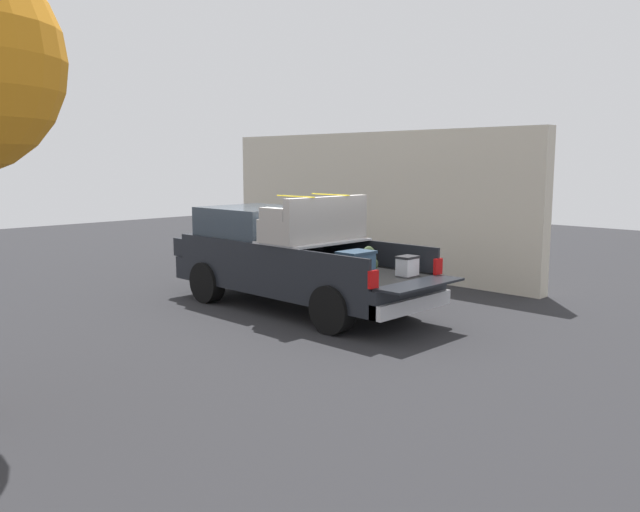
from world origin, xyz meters
name	(u,v)px	position (x,y,z in m)	size (l,w,h in m)	color
ground_plane	(298,309)	(0.00, 0.00, 0.00)	(40.00, 40.00, 0.00)	#262628
pickup_truck	(284,257)	(0.38, 0.00, 0.98)	(6.05, 2.06, 2.23)	black
building_facade	(368,203)	(1.90, -4.32, 1.79)	(9.74, 0.36, 3.58)	beige
trash_can	(284,248)	(4.09, -3.38, 0.50)	(0.60, 0.60, 0.98)	#1E592D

